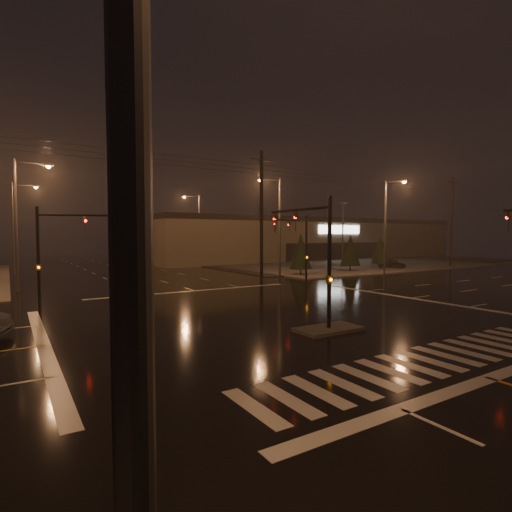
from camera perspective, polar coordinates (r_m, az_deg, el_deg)
name	(u,v)px	position (r m, az deg, el deg)	size (l,w,h in m)	color
ground	(277,315)	(21.46, 3.06, -8.47)	(140.00, 140.00, 0.00)	black
sidewalk_ne	(324,262)	(63.38, 9.73, -0.85)	(36.00, 36.00, 0.12)	#46433E
median_island	(329,329)	(18.39, 10.35, -10.23)	(3.00, 1.60, 0.15)	#46433E
crosswalk	(429,360)	(15.21, 23.49, -13.52)	(15.00, 2.60, 0.01)	beige
stop_bar_near	(489,378)	(14.23, 30.36, -14.84)	(16.00, 0.50, 0.01)	beige
stop_bar_far	(195,291)	(30.99, -8.74, -4.94)	(16.00, 0.50, 0.01)	beige
parking_lot	(357,262)	(65.41, 14.17, -0.80)	(50.00, 24.00, 0.08)	black
retail_building	(289,237)	(78.81, 4.73, 2.68)	(60.20, 28.30, 7.20)	#706850
signal_mast_median	(316,246)	(18.61, 8.53, 1.38)	(0.25, 4.59, 6.00)	black
signal_mast_ne	(300,241)	(34.84, 6.31, 2.20)	(4.84, 1.86, 6.00)	black
signal_mast_nw	(57,243)	(27.48, -26.58, 1.69)	(4.84, 1.86, 6.00)	black
streetlight_1	(20,215)	(35.26, -30.61, 5.08)	(2.77, 0.32, 10.00)	#38383A
streetlight_2	(16,221)	(51.25, -31.04, 4.29)	(2.77, 0.32, 10.00)	#38383A
streetlight_3	(277,220)	(40.58, 3.05, 5.17)	(2.77, 0.32, 10.00)	#38383A
streetlight_4	(197,224)	(58.10, -8.37, 4.48)	(2.77, 0.32, 10.00)	#38383A
streetlight_6	(388,221)	(44.39, 18.29, 4.83)	(0.32, 2.77, 10.00)	#38383A
utility_pole_1	(261,215)	(37.16, 0.79, 5.88)	(2.20, 0.32, 12.00)	black
utility_pole_2	(452,221)	(59.04, 26.18, 4.50)	(2.20, 0.32, 12.00)	black
conifer_0	(301,251)	(42.47, 6.40, 0.67)	(2.38, 2.38, 4.42)	black
conifer_1	(350,250)	(47.85, 13.32, 0.84)	(2.34, 2.34, 4.36)	black
conifer_2	(380,250)	(52.38, 17.32, 0.86)	(2.23, 2.23, 4.18)	black
car_parked	(392,263)	(54.27, 18.83, -0.99)	(1.52, 3.77, 1.28)	black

